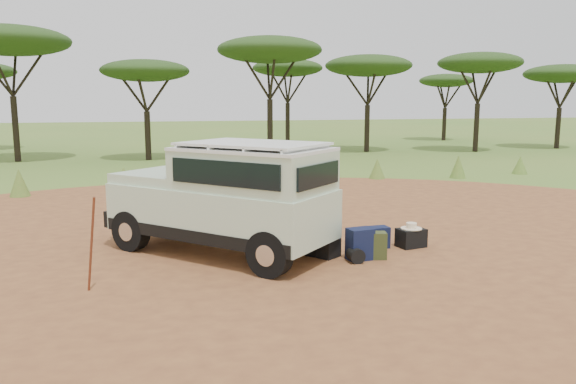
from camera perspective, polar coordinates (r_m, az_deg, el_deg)
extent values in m
plane|color=#537D2C|center=(10.61, -0.62, -6.37)|extent=(140.00, 140.00, 0.00)
cylinder|color=#965C31|center=(10.61, -0.63, -6.35)|extent=(23.00, 23.00, 0.01)
cone|color=#537D2C|center=(18.67, -25.63, 0.87)|extent=(0.60, 0.60, 0.85)
cone|color=#537D2C|center=(19.26, -16.34, 1.41)|extent=(0.60, 0.60, 0.70)
cone|color=#537D2C|center=(19.02, -7.30, 1.92)|extent=(0.60, 0.60, 0.90)
cone|color=#537D2C|center=(19.27, 1.74, 1.94)|extent=(0.60, 0.60, 0.80)
cone|color=#537D2C|center=(20.98, 9.05, 2.36)|extent=(0.60, 0.60, 0.75)
cone|color=#537D2C|center=(21.86, 16.91, 2.48)|extent=(0.60, 0.60, 0.85)
cone|color=#537D2C|center=(23.90, 22.51, 2.55)|extent=(0.60, 0.60, 0.70)
cylinder|color=black|center=(29.43, -25.93, 5.76)|extent=(0.28, 0.28, 3.06)
ellipsoid|color=#1D3A15|center=(29.52, -26.50, 13.61)|extent=(5.50, 5.50, 1.38)
cylinder|color=black|center=(28.14, -14.06, 5.56)|extent=(0.28, 0.28, 2.34)
ellipsoid|color=#1D3A15|center=(28.13, -14.31, 11.86)|extent=(4.20, 4.20, 1.05)
cylinder|color=black|center=(28.49, -1.84, 6.47)|extent=(0.28, 0.28, 2.93)
ellipsoid|color=#1D3A15|center=(28.56, -1.88, 14.24)|extent=(5.20, 5.20, 1.30)
cylinder|color=black|center=(32.00, 8.03, 6.41)|extent=(0.28, 0.28, 2.61)
ellipsoid|color=#1D3A15|center=(32.02, 8.17, 12.59)|extent=(4.80, 4.80, 1.20)
cylinder|color=black|center=(33.53, 18.58, 6.22)|extent=(0.28, 0.28, 2.70)
ellipsoid|color=#1D3A15|center=(33.56, 18.90, 12.31)|extent=(4.60, 4.60, 1.15)
cylinder|color=black|center=(37.65, 25.73, 5.87)|extent=(0.28, 0.28, 2.43)
ellipsoid|color=#1D3A15|center=(37.65, 26.08, 10.75)|extent=(4.40, 4.40, 1.10)
cylinder|color=black|center=(36.69, -0.04, 6.92)|extent=(0.28, 0.28, 2.70)
ellipsoid|color=#1D3A15|center=(36.71, -0.04, 12.50)|extent=(4.50, 4.50, 1.12)
cylinder|color=black|center=(42.33, 15.59, 6.66)|extent=(0.28, 0.28, 2.34)
ellipsoid|color=#1D3A15|center=(42.32, 15.77, 10.84)|extent=(3.80, 3.80, 0.95)
cube|color=beige|center=(10.59, -6.89, -1.81)|extent=(4.16, 4.25, 0.89)
cube|color=black|center=(10.65, -6.85, -3.56)|extent=(4.12, 4.21, 0.22)
cube|color=beige|center=(10.02, -3.58, 2.22)|extent=(3.00, 3.04, 0.70)
cube|color=silver|center=(9.98, -3.60, 4.38)|extent=(3.03, 3.06, 0.06)
cube|color=silver|center=(9.97, -3.61, 4.92)|extent=(2.81, 2.84, 0.05)
cube|color=beige|center=(11.36, -12.22, 1.56)|extent=(2.25, 2.25, 0.19)
cube|color=black|center=(10.80, -9.20, 2.82)|extent=(1.14, 1.09, 0.49)
cube|color=black|center=(9.33, -6.56, 1.88)|extent=(1.56, 1.64, 0.42)
cube|color=black|center=(10.71, -0.99, 2.89)|extent=(1.56, 1.64, 0.42)
cube|color=black|center=(9.33, 3.11, 1.70)|extent=(1.04, 0.99, 0.39)
cube|color=black|center=(12.07, -14.96, -2.02)|extent=(1.32, 1.26, 0.32)
cylinder|color=black|center=(12.04, -15.48, 1.54)|extent=(0.92, 0.88, 0.07)
cylinder|color=black|center=(12.11, -15.38, -0.78)|extent=(0.92, 0.88, 0.07)
cylinder|color=silver|center=(11.90, -16.42, 0.50)|extent=(0.19, 0.19, 0.21)
cylinder|color=silver|center=(12.25, -14.61, 0.83)|extent=(0.19, 0.19, 0.21)
cube|color=silver|center=(12.11, -15.23, -1.46)|extent=(0.31, 0.30, 0.11)
cylinder|color=black|center=(11.39, -6.23, 2.68)|extent=(0.11, 0.11, 0.77)
cylinder|color=black|center=(11.20, -15.68, -3.80)|extent=(0.73, 0.75, 0.79)
cylinder|color=black|center=(12.25, -10.53, -2.50)|extent=(0.73, 0.75, 0.79)
cylinder|color=black|center=(9.18, -1.89, -6.31)|extent=(0.73, 0.75, 0.79)
cylinder|color=black|center=(10.44, 2.66, -4.41)|extent=(0.73, 0.75, 0.79)
cylinder|color=maroon|center=(8.83, -19.35, -5.11)|extent=(0.22, 0.34, 1.49)
cube|color=black|center=(10.37, 4.15, -5.22)|extent=(0.49, 0.46, 0.54)
cube|color=#12173A|center=(10.27, 7.32, -5.28)|extent=(0.48, 0.38, 0.58)
cube|color=#2F3D1C|center=(10.38, 8.94, -5.40)|extent=(0.41, 0.34, 0.50)
cube|color=#12173A|center=(11.16, 9.19, -4.57)|extent=(0.39, 0.30, 0.43)
cube|color=black|center=(11.34, 12.39, -4.59)|extent=(0.58, 0.45, 0.37)
cylinder|color=black|center=(10.13, 6.89, -6.39)|extent=(0.28, 0.28, 0.27)
cylinder|color=beige|center=(11.30, 12.42, -3.63)|extent=(0.41, 0.41, 0.02)
cylinder|color=beige|center=(11.28, 12.44, -3.33)|extent=(0.21, 0.21, 0.10)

